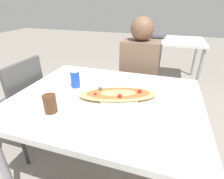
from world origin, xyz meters
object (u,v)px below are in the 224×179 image
(chair_side_left, at_px, (20,103))
(pizza_main, at_px, (118,95))
(soda_can, at_px, (75,79))
(drink_glass, at_px, (50,104))
(person_seated, at_px, (139,68))
(chair_far_seated, at_px, (140,81))
(dining_table, at_px, (106,105))

(chair_side_left, bearing_deg, pizza_main, -90.30)
(pizza_main, bearing_deg, soda_can, 170.64)
(pizza_main, relative_size, soda_can, 4.45)
(chair_side_left, relative_size, drink_glass, 8.45)
(chair_side_left, xyz_separation_m, person_seated, (0.91, 0.67, 0.19))
(chair_far_seated, distance_m, drink_glass, 1.16)
(chair_side_left, bearing_deg, person_seated, -53.43)
(chair_side_left, relative_size, pizza_main, 1.61)
(soda_can, xyz_separation_m, drink_glass, (0.02, -0.34, -0.01))
(person_seated, bearing_deg, pizza_main, 87.74)
(drink_glass, bearing_deg, chair_side_left, 152.79)
(soda_can, bearing_deg, chair_side_left, -174.43)
(chair_far_seated, bearing_deg, chair_side_left, 40.95)
(dining_table, distance_m, chair_side_left, 0.82)
(chair_side_left, height_order, pizza_main, chair_side_left)
(chair_far_seated, relative_size, soda_can, 7.18)
(person_seated, relative_size, soda_can, 9.49)
(soda_can, relative_size, drink_glass, 1.18)
(dining_table, xyz_separation_m, pizza_main, (0.08, 0.02, 0.09))
(dining_table, xyz_separation_m, drink_glass, (-0.25, -0.26, 0.12))
(dining_table, distance_m, pizza_main, 0.12)
(chair_far_seated, bearing_deg, dining_table, 82.81)
(drink_glass, bearing_deg, chair_far_seated, 71.82)
(dining_table, bearing_deg, soda_can, 163.25)
(dining_table, relative_size, chair_side_left, 1.37)
(dining_table, xyz_separation_m, person_seated, (0.10, 0.70, 0.04))
(dining_table, relative_size, soda_can, 9.81)
(dining_table, relative_size, chair_far_seated, 1.37)
(dining_table, distance_m, chair_far_seated, 0.84)
(soda_can, bearing_deg, person_seated, 59.09)
(chair_far_seated, distance_m, person_seated, 0.22)
(chair_far_seated, xyz_separation_m, drink_glass, (-0.35, -1.07, 0.27))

